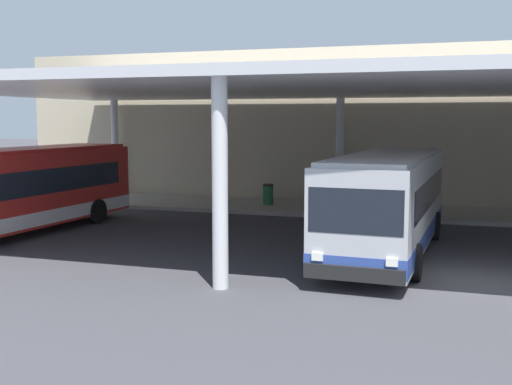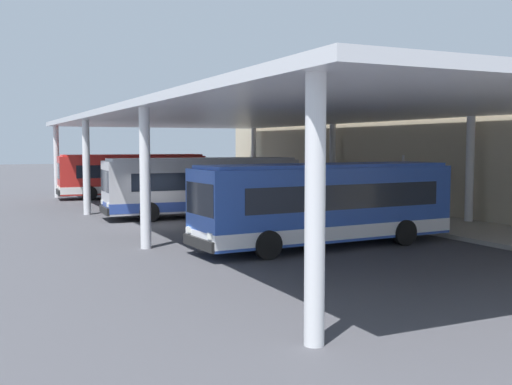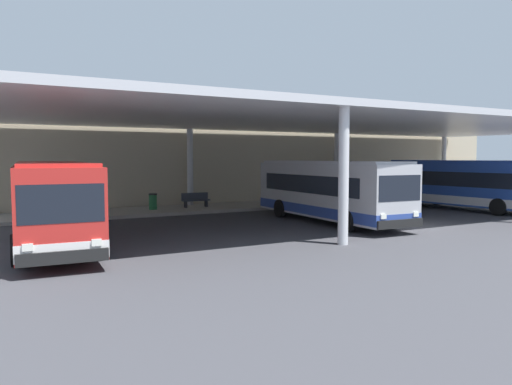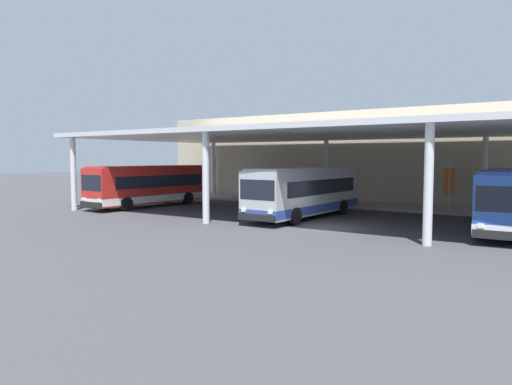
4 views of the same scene
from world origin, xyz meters
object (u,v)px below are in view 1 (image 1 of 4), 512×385
object	(u,v)px
bus_nearest_bay	(22,189)
bus_second_bay	(388,202)
trash_bin	(268,194)
bench_waiting	(326,197)

from	to	relation	value
bus_nearest_bay	bus_second_bay	size ratio (longest dim) A/B	1.00
bus_nearest_bay	bus_second_bay	xyz separation A→B (m)	(13.32, 0.52, 0.00)
bus_second_bay	trash_bin	bearing A→B (deg)	127.13
bench_waiting	trash_bin	xyz separation A→B (m)	(-2.80, -0.04, 0.01)
bench_waiting	trash_bin	distance (m)	2.80
bus_nearest_bay	bus_second_bay	world-z (taller)	same
bus_nearest_bay	trash_bin	xyz separation A→B (m)	(6.70, 9.26, -0.98)
bus_second_bay	bench_waiting	xyz separation A→B (m)	(-3.82, 8.79, -0.99)
bus_nearest_bay	bus_second_bay	distance (m)	13.33
bus_nearest_bay	trash_bin	world-z (taller)	bus_nearest_bay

